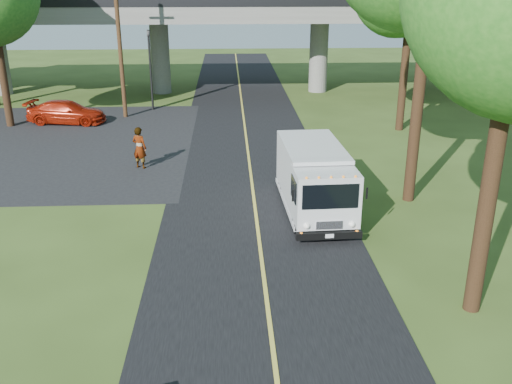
{
  "coord_description": "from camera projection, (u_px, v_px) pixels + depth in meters",
  "views": [
    {
      "loc": [
        -0.98,
        -11.99,
        8.45
      ],
      "look_at": [
        -0.08,
        5.97,
        1.6
      ],
      "focal_mm": 40.0,
      "sensor_mm": 36.0,
      "label": 1
    }
  ],
  "objects": [
    {
      "name": "lane_line",
      "position": [
        253.0,
        193.0,
        23.56
      ],
      "size": [
        0.12,
        90.0,
        0.01
      ],
      "primitive_type": "cube",
      "color": "gold",
      "rests_on": "road"
    },
    {
      "name": "overpass",
      "position": [
        240.0,
        31.0,
        42.49
      ],
      "size": [
        54.0,
        10.0,
        7.3
      ],
      "color": "slate",
      "rests_on": "ground"
    },
    {
      "name": "utility_pole",
      "position": [
        120.0,
        43.0,
        34.66
      ],
      "size": [
        1.6,
        0.26,
        9.0
      ],
      "color": "#472D19",
      "rests_on": "ground"
    },
    {
      "name": "step_van",
      "position": [
        314.0,
        178.0,
        21.31
      ],
      "size": [
        2.43,
        6.05,
        2.5
      ],
      "rotation": [
        0.0,
        0.0,
        0.04
      ],
      "color": "silver",
      "rests_on": "ground"
    },
    {
      "name": "red_sedan",
      "position": [
        67.0,
        112.0,
        34.56
      ],
      "size": [
        4.91,
        2.51,
        1.36
      ],
      "primitive_type": "imported",
      "rotation": [
        0.0,
        0.0,
        1.44
      ],
      "color": "#A11D09",
      "rests_on": "ground"
    },
    {
      "name": "traffic_signal",
      "position": [
        150.0,
        62.0,
        37.09
      ],
      "size": [
        0.18,
        0.22,
        5.2
      ],
      "color": "black",
      "rests_on": "ground"
    },
    {
      "name": "pedestrian",
      "position": [
        140.0,
        148.0,
        26.34
      ],
      "size": [
        0.85,
        0.74,
        1.97
      ],
      "primitive_type": "imported",
      "rotation": [
        0.0,
        0.0,
        2.67
      ],
      "color": "gray",
      "rests_on": "ground"
    },
    {
      "name": "ground",
      "position": [
        271.0,
        336.0,
        14.24
      ],
      "size": [
        120.0,
        120.0,
        0.0
      ],
      "primitive_type": "plane",
      "color": "#35491A",
      "rests_on": "ground"
    },
    {
      "name": "parking_lot",
      "position": [
        42.0,
        144.0,
        30.53
      ],
      "size": [
        16.0,
        18.0,
        0.01
      ],
      "primitive_type": "cube",
      "color": "black",
      "rests_on": "ground"
    },
    {
      "name": "road",
      "position": [
        253.0,
        193.0,
        23.57
      ],
      "size": [
        7.0,
        90.0,
        0.02
      ],
      "primitive_type": "cube",
      "color": "black",
      "rests_on": "ground"
    }
  ]
}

